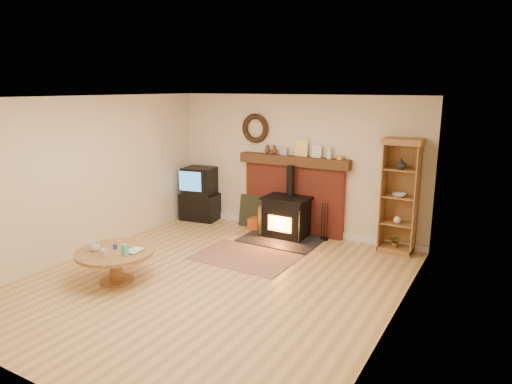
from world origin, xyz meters
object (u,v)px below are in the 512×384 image
Objects in this scene: curio_cabinet at (400,196)px; coffee_table at (115,257)px; tv_unit at (200,195)px; wood_stove at (286,218)px.

curio_cabinet is 1.74× the size of coffee_table.
tv_unit is 1.00× the size of coffee_table.
wood_stove is 3.22m from coffee_table.
curio_cabinet is (4.05, 0.09, 0.44)m from tv_unit.
wood_stove reaches higher than tv_unit.
wood_stove is at bearing 67.32° from coffee_table.
tv_unit is 0.58× the size of curio_cabinet.
tv_unit is 4.08m from curio_cabinet.
tv_unit is 3.28m from coffee_table.
curio_cabinet reaches higher than tv_unit.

